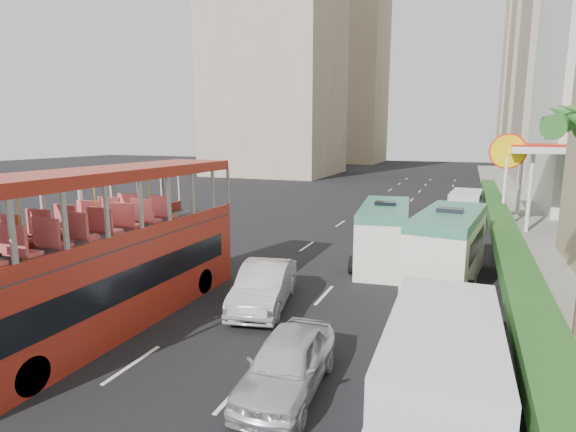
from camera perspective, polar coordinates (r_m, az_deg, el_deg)
The scene contains 17 objects.
ground_plane at distance 13.15m, azimuth -0.46°, elevation -17.29°, with size 200.00×200.00×0.00m, color black.
double_decker_bus at distance 15.43m, azimuth -21.61°, elevation -3.79°, with size 2.50×11.00×5.06m, color #A6281A.
car_silver_lane_a at distance 16.52m, azimuth -3.04°, elevation -11.36°, with size 1.64×4.69×1.55m, color silver.
car_silver_lane_b at distance 11.65m, azimuth -0.08°, elevation -21.21°, with size 1.67×4.15×1.42m, color silver.
van_asset at distance 24.31m, azimuth 13.29°, elevation -4.52°, with size 2.15×4.66×1.29m, color silver.
minibus_near at distance 21.83m, azimuth 12.11°, elevation -2.31°, with size 2.14×6.42×2.84m, color silver.
minibus_far at distance 19.87m, azimuth 19.61°, elevation -3.74°, with size 2.23×6.68×2.96m, color silver.
panel_van_near at distance 10.66m, azimuth 18.95°, elevation -18.04°, with size 2.25×5.63×2.25m, color silver.
panel_van_far at distance 35.40m, azimuth 21.60°, elevation 1.28°, with size 2.01×5.03×2.01m, color silver.
sidewalk at distance 36.56m, azimuth 28.74°, elevation -0.46°, with size 6.00×120.00×0.18m, color #99968C.
kerb_wall at distance 25.42m, azimuth 25.37°, elevation -3.02°, with size 0.30×44.00×1.00m, color silver.
hedge at distance 25.26m, azimuth 25.52°, elevation -1.15°, with size 1.10×44.00×0.70m, color #2D6626.
shell_station at distance 34.39m, azimuth 31.15°, elevation 3.21°, with size 6.50×8.00×5.50m, color silver.
tower_far_a at distance 94.97m, azimuth 30.93°, elevation 18.50°, with size 14.00×14.00×44.00m, color tan.
tower_far_b at distance 116.30m, azimuth 29.15°, elevation 15.87°, with size 14.00×14.00×40.00m, color #B29F8C.
tower_left_a at distance 74.39m, azimuth -1.57°, elevation 25.77°, with size 18.00×18.00×52.00m, color #B29F8C.
tower_left_b at distance 105.56m, azimuth 7.55°, elevation 19.38°, with size 16.00×16.00×46.00m, color tan.
Camera 1 is at (4.45, -10.78, 6.08)m, focal length 28.00 mm.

